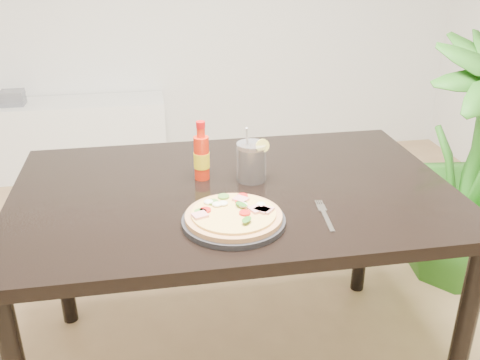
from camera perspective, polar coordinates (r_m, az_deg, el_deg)
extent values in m
cube|color=black|center=(1.72, -0.69, -1.39)|extent=(1.40, 0.90, 0.04)
cylinder|color=black|center=(1.83, 22.57, -15.71)|extent=(0.06, 0.06, 0.71)
cylinder|color=black|center=(2.26, -18.69, -6.86)|extent=(0.06, 0.06, 0.71)
cylinder|color=black|center=(2.40, 13.09, -4.24)|extent=(0.06, 0.06, 0.71)
cylinder|color=black|center=(1.50, -0.68, -4.41)|extent=(0.29, 0.29, 0.02)
cylinder|color=tan|center=(1.49, -0.69, -3.91)|extent=(0.27, 0.27, 0.01)
cylinder|color=#FCE56D|center=(1.49, -0.69, -3.55)|extent=(0.24, 0.24, 0.01)
cube|color=pink|center=(1.55, 0.07, -2.06)|extent=(0.05, 0.05, 0.01)
cube|color=pink|center=(1.49, 1.72, -3.14)|extent=(0.05, 0.05, 0.01)
cube|color=pink|center=(1.46, -4.30, -3.76)|extent=(0.05, 0.05, 0.01)
cube|color=pink|center=(1.49, 2.80, -3.20)|extent=(0.05, 0.05, 0.01)
cube|color=pink|center=(1.49, 2.40, -3.18)|extent=(0.05, 0.05, 0.01)
cylinder|color=red|center=(1.47, 0.52, -3.53)|extent=(0.03, 0.03, 0.01)
cylinder|color=red|center=(1.49, -3.72, -3.22)|extent=(0.03, 0.03, 0.01)
cylinder|color=red|center=(1.57, 0.26, -1.72)|extent=(0.03, 0.03, 0.01)
cylinder|color=red|center=(1.54, 0.06, -2.30)|extent=(0.03, 0.03, 0.01)
cylinder|color=#4C842C|center=(1.52, 0.15, -2.57)|extent=(0.03, 0.03, 0.01)
cylinder|color=#4C842C|center=(1.53, -2.95, -2.36)|extent=(0.03, 0.03, 0.01)
cylinder|color=#4C842C|center=(1.56, -1.76, -1.78)|extent=(0.03, 0.03, 0.01)
cylinder|color=#4C842C|center=(1.48, -4.24, -3.41)|extent=(0.03, 0.03, 0.01)
ellipsoid|color=white|center=(1.52, 2.24, -2.62)|extent=(0.03, 0.03, 0.01)
ellipsoid|color=white|center=(1.52, -2.48, -2.61)|extent=(0.03, 0.03, 0.01)
ellipsoid|color=white|center=(1.53, -3.37, -2.35)|extent=(0.03, 0.03, 0.01)
ellipsoid|color=white|center=(1.52, -1.81, -2.50)|extent=(0.03, 0.03, 0.01)
ellipsoid|color=white|center=(1.51, 0.32, -2.68)|extent=(0.03, 0.03, 0.01)
ellipsoid|color=#2A6919|center=(1.43, 0.71, -4.23)|extent=(0.04, 0.05, 0.00)
ellipsoid|color=#2A6919|center=(1.50, 0.15, -2.59)|extent=(0.04, 0.05, 0.00)
cylinder|color=red|center=(1.75, -4.12, 2.35)|extent=(0.06, 0.06, 0.15)
cylinder|color=yellow|center=(1.76, -4.11, 2.13)|extent=(0.05, 0.05, 0.05)
cylinder|color=red|center=(1.72, -4.20, 5.08)|extent=(0.03, 0.03, 0.03)
cylinder|color=red|center=(1.71, -4.23, 5.90)|extent=(0.03, 0.03, 0.02)
cylinder|color=black|center=(1.75, 1.22, 1.71)|extent=(0.09, 0.09, 0.11)
cylinder|color=silver|center=(1.74, 1.23, 1.96)|extent=(0.10, 0.10, 0.13)
cylinder|color=#F2E059|center=(1.71, 2.42, 3.67)|extent=(0.04, 0.01, 0.04)
cylinder|color=#B2B2B7|center=(1.74, 0.85, 3.19)|extent=(0.03, 0.06, 0.17)
cube|color=silver|center=(1.53, 9.33, -4.36)|extent=(0.02, 0.12, 0.00)
cube|color=silver|center=(1.60, 8.69, -2.98)|extent=(0.03, 0.04, 0.00)
cube|color=silver|center=(1.62, 8.13, -2.46)|extent=(0.01, 0.03, 0.00)
cube|color=silver|center=(1.62, 8.34, -2.45)|extent=(0.01, 0.03, 0.00)
cube|color=silver|center=(1.63, 8.54, -2.44)|extent=(0.01, 0.03, 0.00)
cube|color=silver|center=(1.63, 8.75, -2.43)|extent=(0.01, 0.03, 0.00)
imported|color=#2C751F|center=(2.61, 23.71, 1.53)|extent=(0.81, 0.81, 1.11)
cylinder|color=brown|center=(2.80, 22.17, -6.88)|extent=(0.28, 0.28, 0.22)
cube|color=white|center=(3.79, -18.63, 4.23)|extent=(1.40, 0.34, 0.50)
cube|color=slate|center=(3.75, -22.99, 7.45)|extent=(0.14, 0.12, 0.01)
cube|color=slate|center=(3.74, -23.01, 7.60)|extent=(0.14, 0.12, 0.01)
cube|color=slate|center=(3.74, -23.04, 7.75)|extent=(0.14, 0.12, 0.01)
cube|color=slate|center=(3.74, -23.06, 7.91)|extent=(0.14, 0.12, 0.01)
cube|color=slate|center=(3.74, -23.09, 8.06)|extent=(0.14, 0.12, 0.01)
cube|color=slate|center=(3.73, -23.12, 8.21)|extent=(0.14, 0.12, 0.01)
cube|color=slate|center=(3.73, -23.14, 8.37)|extent=(0.14, 0.12, 0.01)
cube|color=slate|center=(3.73, -23.17, 8.52)|extent=(0.14, 0.12, 0.01)
cube|color=slate|center=(3.73, -23.20, 8.68)|extent=(0.14, 0.12, 0.01)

